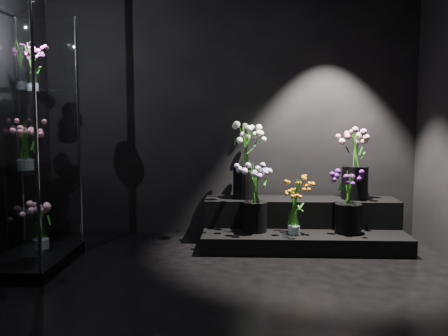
{
  "coord_description": "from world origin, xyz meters",
  "views": [
    {
      "loc": [
        0.16,
        -3.45,
        1.3
      ],
      "look_at": [
        -0.03,
        1.2,
        0.81
      ],
      "focal_mm": 40.0,
      "sensor_mm": 36.0,
      "label": 1
    }
  ],
  "objects": [
    {
      "name": "bouquet_case_pink",
      "position": [
        -1.62,
        0.52,
        1.07
      ],
      "size": [
        0.32,
        0.32,
        0.4
      ],
      "rotation": [
        0.0,
        0.0,
        -0.22
      ],
      "color": "white",
      "rests_on": "display_case"
    },
    {
      "name": "display_case",
      "position": [
        -1.68,
        0.7,
        1.11
      ],
      "size": [
        0.6,
        1.0,
        2.21
      ],
      "color": "black",
      "rests_on": "floor"
    },
    {
      "name": "floor",
      "position": [
        0.0,
        0.0,
        0.0
      ],
      "size": [
        4.0,
        4.0,
        0.0
      ],
      "primitive_type": "plane",
      "color": "black",
      "rests_on": "ground"
    },
    {
      "name": "bouquet_lilac",
      "position": [
        0.27,
        1.39,
        0.56
      ],
      "size": [
        0.39,
        0.39,
        0.69
      ],
      "rotation": [
        0.0,
        0.0,
        0.07
      ],
      "color": "black",
      "rests_on": "display_riser"
    },
    {
      "name": "bouquet_cream_roses",
      "position": [
        0.17,
        1.73,
        0.89
      ],
      "size": [
        0.47,
        0.47,
        0.77
      ],
      "rotation": [
        0.0,
        0.0,
        0.2
      ],
      "color": "black",
      "rests_on": "display_riser"
    },
    {
      "name": "wall_back",
      "position": [
        0.0,
        2.0,
        1.4
      ],
      "size": [
        4.0,
        0.0,
        4.0
      ],
      "primitive_type": "plane",
      "rotation": [
        1.57,
        0.0,
        0.0
      ],
      "color": "black",
      "rests_on": "floor"
    },
    {
      "name": "bouquet_purple",
      "position": [
        1.17,
        1.36,
        0.5
      ],
      "size": [
        0.41,
        0.41,
        0.61
      ],
      "rotation": [
        0.0,
        0.0,
        -0.37
      ],
      "color": "black",
      "rests_on": "display_riser"
    },
    {
      "name": "wall_front",
      "position": [
        0.0,
        -2.0,
        1.4
      ],
      "size": [
        4.0,
        0.0,
        4.0
      ],
      "primitive_type": "plane",
      "rotation": [
        -1.57,
        0.0,
        0.0
      ],
      "color": "black",
      "rests_on": "floor"
    },
    {
      "name": "bouquet_case_base_pink",
      "position": [
        -1.68,
        0.9,
        0.33
      ],
      "size": [
        0.41,
        0.41,
        0.42
      ],
      "rotation": [
        0.0,
        0.0,
        -0.34
      ],
      "color": "white",
      "rests_on": "display_case"
    },
    {
      "name": "bouquet_case_magenta",
      "position": [
        -1.68,
        0.86,
        1.72
      ],
      "size": [
        0.23,
        0.23,
        0.4
      ],
      "rotation": [
        0.0,
        0.0,
        -0.1
      ],
      "color": "white",
      "rests_on": "display_case"
    },
    {
      "name": "display_riser",
      "position": [
        0.75,
        1.6,
        0.18
      ],
      "size": [
        1.99,
        0.88,
        0.44
      ],
      "color": "black",
      "rests_on": "floor"
    },
    {
      "name": "bouquet_pink_roses",
      "position": [
        1.3,
        1.73,
        0.83
      ],
      "size": [
        0.41,
        0.41,
        0.71
      ],
      "rotation": [
        0.0,
        0.0,
        -0.17
      ],
      "color": "black",
      "rests_on": "display_riser"
    },
    {
      "name": "bouquet_orange_bells",
      "position": [
        0.64,
        1.3,
        0.45
      ],
      "size": [
        0.27,
        0.27,
        0.54
      ],
      "rotation": [
        0.0,
        0.0,
        0.04
      ],
      "color": "white",
      "rests_on": "display_riser"
    }
  ]
}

